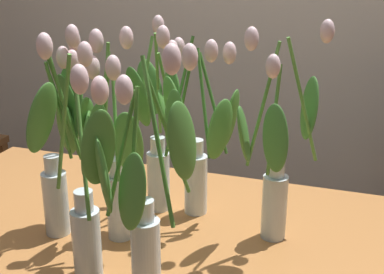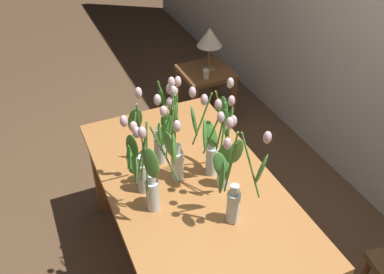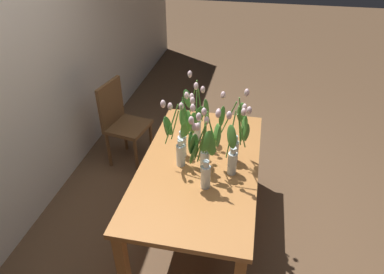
{
  "view_description": "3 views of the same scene",
  "coord_description": "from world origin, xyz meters",
  "px_view_note": "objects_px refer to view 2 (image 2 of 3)",
  "views": [
    {
      "loc": [
        0.52,
        -1.2,
        1.48
      ],
      "look_at": [
        0.09,
        0.07,
        1.01
      ],
      "focal_mm": 49.35,
      "sensor_mm": 36.0,
      "label": 1
    },
    {
      "loc": [
        1.58,
        -0.69,
        2.35
      ],
      "look_at": [
        -0.06,
        0.03,
        1.01
      ],
      "focal_mm": 39.81,
      "sensor_mm": 36.0,
      "label": 2
    },
    {
      "loc": [
        -2.04,
        -0.35,
        2.39
      ],
      "look_at": [
        0.05,
        0.07,
        0.95
      ],
      "focal_mm": 31.83,
      "sensor_mm": 36.0,
      "label": 3
    }
  ],
  "objects_px": {
    "tulip_vase_2": "(150,175)",
    "side_table": "(206,82)",
    "tulip_vase_3": "(221,154)",
    "tulip_vase_6": "(167,128)",
    "tulip_vase_0": "(234,188)",
    "table_lamp": "(209,38)",
    "tulip_vase_5": "(214,140)",
    "tulip_vase_4": "(140,161)",
    "pillar_candle": "(206,74)",
    "tulip_vase_1": "(172,146)",
    "dining_table": "(191,196)"
  },
  "relations": [
    {
      "from": "tulip_vase_2",
      "to": "side_table",
      "type": "distance_m",
      "value": 1.98
    },
    {
      "from": "tulip_vase_5",
      "to": "table_lamp",
      "type": "height_order",
      "value": "tulip_vase_5"
    },
    {
      "from": "tulip_vase_6",
      "to": "dining_table",
      "type": "bearing_deg",
      "value": 10.06
    },
    {
      "from": "tulip_vase_5",
      "to": "pillar_candle",
      "type": "relative_size",
      "value": 7.57
    },
    {
      "from": "tulip_vase_4",
      "to": "side_table",
      "type": "distance_m",
      "value": 1.84
    },
    {
      "from": "tulip_vase_3",
      "to": "table_lamp",
      "type": "height_order",
      "value": "tulip_vase_3"
    },
    {
      "from": "tulip_vase_3",
      "to": "pillar_candle",
      "type": "height_order",
      "value": "tulip_vase_3"
    },
    {
      "from": "pillar_candle",
      "to": "tulip_vase_4",
      "type": "bearing_deg",
      "value": -37.34
    },
    {
      "from": "tulip_vase_5",
      "to": "tulip_vase_6",
      "type": "distance_m",
      "value": 0.28
    },
    {
      "from": "pillar_candle",
      "to": "tulip_vase_2",
      "type": "bearing_deg",
      "value": -34.05
    },
    {
      "from": "tulip_vase_0",
      "to": "tulip_vase_3",
      "type": "relative_size",
      "value": 1.03
    },
    {
      "from": "tulip_vase_4",
      "to": "tulip_vase_6",
      "type": "relative_size",
      "value": 1.01
    },
    {
      "from": "dining_table",
      "to": "pillar_candle",
      "type": "relative_size",
      "value": 21.33
    },
    {
      "from": "tulip_vase_2",
      "to": "tulip_vase_5",
      "type": "bearing_deg",
      "value": 109.59
    },
    {
      "from": "tulip_vase_3",
      "to": "tulip_vase_1",
      "type": "bearing_deg",
      "value": -128.48
    },
    {
      "from": "tulip_vase_0",
      "to": "tulip_vase_5",
      "type": "bearing_deg",
      "value": 169.34
    },
    {
      "from": "pillar_candle",
      "to": "tulip_vase_5",
      "type": "bearing_deg",
      "value": -23.76
    },
    {
      "from": "tulip_vase_1",
      "to": "tulip_vase_5",
      "type": "height_order",
      "value": "tulip_vase_5"
    },
    {
      "from": "tulip_vase_6",
      "to": "pillar_candle",
      "type": "bearing_deg",
      "value": 145.38
    },
    {
      "from": "tulip_vase_4",
      "to": "tulip_vase_2",
      "type": "bearing_deg",
      "value": 0.94
    },
    {
      "from": "dining_table",
      "to": "tulip_vase_5",
      "type": "relative_size",
      "value": 2.82
    },
    {
      "from": "tulip_vase_0",
      "to": "table_lamp",
      "type": "distance_m",
      "value": 1.94
    },
    {
      "from": "tulip_vase_1",
      "to": "table_lamp",
      "type": "distance_m",
      "value": 1.66
    },
    {
      "from": "pillar_candle",
      "to": "tulip_vase_0",
      "type": "bearing_deg",
      "value": -21.08
    },
    {
      "from": "tulip_vase_3",
      "to": "side_table",
      "type": "xyz_separation_m",
      "value": [
        -1.57,
        0.66,
        -0.53
      ]
    },
    {
      "from": "tulip_vase_5",
      "to": "dining_table",
      "type": "bearing_deg",
      "value": -72.95
    },
    {
      "from": "dining_table",
      "to": "tulip_vase_4",
      "type": "distance_m",
      "value": 0.4
    },
    {
      "from": "tulip_vase_5",
      "to": "tulip_vase_4",
      "type": "bearing_deg",
      "value": -92.49
    },
    {
      "from": "tulip_vase_1",
      "to": "dining_table",
      "type": "bearing_deg",
      "value": 42.49
    },
    {
      "from": "tulip_vase_0",
      "to": "table_lamp",
      "type": "xyz_separation_m",
      "value": [
        -1.8,
        0.73,
        -0.1
      ]
    },
    {
      "from": "tulip_vase_5",
      "to": "side_table",
      "type": "height_order",
      "value": "tulip_vase_5"
    },
    {
      "from": "tulip_vase_0",
      "to": "tulip_vase_5",
      "type": "height_order",
      "value": "tulip_vase_0"
    },
    {
      "from": "tulip_vase_1",
      "to": "tulip_vase_3",
      "type": "distance_m",
      "value": 0.27
    },
    {
      "from": "tulip_vase_6",
      "to": "table_lamp",
      "type": "height_order",
      "value": "tulip_vase_6"
    },
    {
      "from": "tulip_vase_4",
      "to": "table_lamp",
      "type": "relative_size",
      "value": 1.45
    },
    {
      "from": "tulip_vase_2",
      "to": "dining_table",
      "type": "bearing_deg",
      "value": 111.05
    },
    {
      "from": "tulip_vase_2",
      "to": "tulip_vase_6",
      "type": "bearing_deg",
      "value": 147.87
    },
    {
      "from": "dining_table",
      "to": "table_lamp",
      "type": "bearing_deg",
      "value": 151.21
    },
    {
      "from": "tulip_vase_1",
      "to": "tulip_vase_2",
      "type": "height_order",
      "value": "tulip_vase_2"
    },
    {
      "from": "dining_table",
      "to": "tulip_vase_6",
      "type": "relative_size",
      "value": 2.81
    },
    {
      "from": "tulip_vase_4",
      "to": "tulip_vase_0",
      "type": "bearing_deg",
      "value": 41.76
    },
    {
      "from": "table_lamp",
      "to": "tulip_vase_0",
      "type": "bearing_deg",
      "value": -22.09
    },
    {
      "from": "tulip_vase_2",
      "to": "table_lamp",
      "type": "relative_size",
      "value": 1.47
    },
    {
      "from": "table_lamp",
      "to": "dining_table",
      "type": "bearing_deg",
      "value": -28.79
    },
    {
      "from": "tulip_vase_0",
      "to": "pillar_candle",
      "type": "bearing_deg",
      "value": 158.92
    },
    {
      "from": "tulip_vase_0",
      "to": "tulip_vase_6",
      "type": "relative_size",
      "value": 1.03
    },
    {
      "from": "tulip_vase_2",
      "to": "table_lamp",
      "type": "xyz_separation_m",
      "value": [
        -1.58,
        1.07,
        -0.12
      ]
    },
    {
      "from": "tulip_vase_3",
      "to": "tulip_vase_5",
      "type": "distance_m",
      "value": 0.13
    },
    {
      "from": "dining_table",
      "to": "pillar_candle",
      "type": "bearing_deg",
      "value": 151.8
    },
    {
      "from": "dining_table",
      "to": "tulip_vase_5",
      "type": "bearing_deg",
      "value": 107.05
    }
  ]
}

